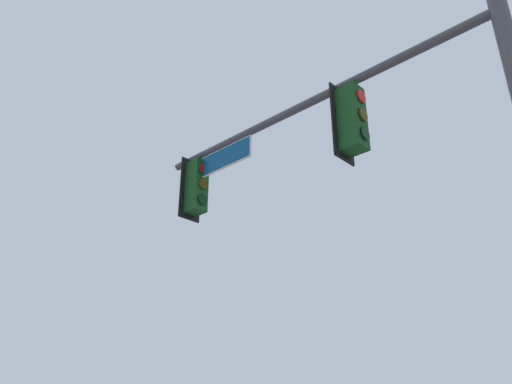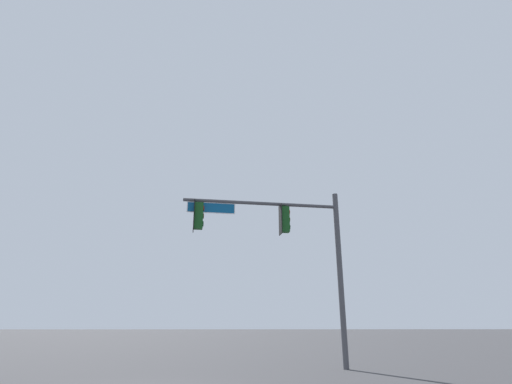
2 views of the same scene
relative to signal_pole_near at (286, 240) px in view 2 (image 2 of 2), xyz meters
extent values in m
cylinder|color=#47474C|center=(-2.25, -0.30, -1.42)|extent=(0.23, 0.23, 7.18)
cylinder|color=#47474C|center=(1.04, 0.14, 1.57)|extent=(6.59, 1.02, 0.14)
cube|color=black|center=(0.24, 0.03, 0.90)|extent=(0.10, 0.52, 1.30)
cube|color=#144719|center=(0.05, 0.01, 0.90)|extent=(0.40, 0.36, 1.10)
cylinder|color=#144719|center=(0.05, 0.01, 1.51)|extent=(0.04, 0.04, 0.12)
cylinder|color=red|center=(-0.15, -0.02, 1.23)|extent=(0.06, 0.22, 0.22)
cylinder|color=#392D05|center=(-0.15, -0.02, 0.90)|extent=(0.06, 0.22, 0.22)
cylinder|color=black|center=(-0.15, -0.02, 0.57)|extent=(0.06, 0.22, 0.22)
cube|color=black|center=(3.85, 0.51, 0.90)|extent=(0.10, 0.52, 1.30)
cube|color=#144719|center=(3.67, 0.49, 0.90)|extent=(0.40, 0.36, 1.10)
cylinder|color=#144719|center=(3.67, 0.49, 1.51)|extent=(0.04, 0.04, 0.12)
cylinder|color=red|center=(3.47, 0.46, 1.23)|extent=(0.06, 0.22, 0.22)
cylinder|color=#392D05|center=(3.47, 0.46, 0.90)|extent=(0.06, 0.22, 0.22)
cylinder|color=black|center=(3.47, 0.46, 0.57)|extent=(0.06, 0.22, 0.22)
cube|color=#0A4C7F|center=(3.16, 0.42, 1.27)|extent=(1.93, 0.30, 0.40)
cube|color=white|center=(3.16, 0.42, 1.27)|extent=(1.98, 0.29, 0.46)
camera|label=1|loc=(-4.07, 5.30, -3.27)|focal=35.00mm
camera|label=2|loc=(1.88, 16.44, -3.40)|focal=28.00mm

